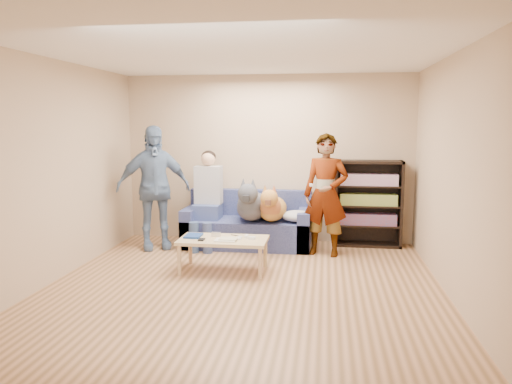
# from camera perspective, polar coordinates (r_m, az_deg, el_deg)

# --- Properties ---
(ground) EXTENTS (5.00, 5.00, 0.00)m
(ground) POSITION_cam_1_polar(r_m,az_deg,el_deg) (5.67, -1.73, -11.25)
(ground) COLOR brown
(ground) RESTS_ON ground
(ceiling) EXTENTS (5.00, 5.00, 0.00)m
(ceiling) POSITION_cam_1_polar(r_m,az_deg,el_deg) (5.40, -1.85, 15.79)
(ceiling) COLOR white
(ceiling) RESTS_ON ground
(wall_back) EXTENTS (4.50, 0.00, 4.50)m
(wall_back) POSITION_cam_1_polar(r_m,az_deg,el_deg) (7.85, 1.33, 3.83)
(wall_back) COLOR tan
(wall_back) RESTS_ON ground
(wall_front) EXTENTS (4.50, 0.00, 4.50)m
(wall_front) POSITION_cam_1_polar(r_m,az_deg,el_deg) (2.97, -10.03, -3.08)
(wall_front) COLOR tan
(wall_front) RESTS_ON ground
(wall_left) EXTENTS (0.00, 5.00, 5.00)m
(wall_left) POSITION_cam_1_polar(r_m,az_deg,el_deg) (6.18, -22.84, 2.10)
(wall_left) COLOR tan
(wall_left) RESTS_ON ground
(wall_right) EXTENTS (0.00, 5.00, 5.00)m
(wall_right) POSITION_cam_1_polar(r_m,az_deg,el_deg) (5.47, 22.14, 1.46)
(wall_right) COLOR tan
(wall_right) RESTS_ON ground
(blanket) EXTENTS (0.47, 0.40, 0.16)m
(blanket) POSITION_cam_1_polar(r_m,az_deg,el_deg) (7.30, 4.77, -2.76)
(blanket) COLOR #A6A7AB
(blanket) RESTS_ON sofa
(person_standing_right) EXTENTS (0.70, 0.54, 1.72)m
(person_standing_right) POSITION_cam_1_polar(r_m,az_deg,el_deg) (7.04, 7.97, -0.32)
(person_standing_right) COLOR gray
(person_standing_right) RESTS_ON ground
(person_standing_left) EXTENTS (1.15, 0.88, 1.82)m
(person_standing_left) POSITION_cam_1_polar(r_m,az_deg,el_deg) (7.49, -11.63, 0.49)
(person_standing_left) COLOR #6A82AA
(person_standing_left) RESTS_ON ground
(held_controller) EXTENTS (0.05, 0.12, 0.03)m
(held_controller) POSITION_cam_1_polar(r_m,az_deg,el_deg) (6.83, 6.31, 0.80)
(held_controller) COLOR silver
(held_controller) RESTS_ON person_standing_right
(notebook_blue) EXTENTS (0.20, 0.26, 0.03)m
(notebook_blue) POSITION_cam_1_polar(r_m,az_deg,el_deg) (6.42, -7.17, -4.98)
(notebook_blue) COLOR navy
(notebook_blue) RESTS_ON coffee_table
(papers) EXTENTS (0.26, 0.20, 0.02)m
(papers) POSITION_cam_1_polar(r_m,az_deg,el_deg) (6.18, -3.49, -5.50)
(papers) COLOR silver
(papers) RESTS_ON coffee_table
(magazine) EXTENTS (0.22, 0.17, 0.01)m
(magazine) POSITION_cam_1_polar(r_m,az_deg,el_deg) (6.19, -3.18, -5.34)
(magazine) COLOR beige
(magazine) RESTS_ON coffee_table
(camera_silver) EXTENTS (0.11, 0.06, 0.05)m
(camera_silver) POSITION_cam_1_polar(r_m,az_deg,el_deg) (6.42, -4.59, -4.83)
(camera_silver) COLOR silver
(camera_silver) RESTS_ON coffee_table
(controller_a) EXTENTS (0.04, 0.13, 0.03)m
(controller_a) POSITION_cam_1_polar(r_m,az_deg,el_deg) (6.33, -1.08, -5.09)
(controller_a) COLOR white
(controller_a) RESTS_ON coffee_table
(controller_b) EXTENTS (0.09, 0.06, 0.03)m
(controller_b) POSITION_cam_1_polar(r_m,az_deg,el_deg) (6.24, -0.47, -5.28)
(controller_b) COLOR white
(controller_b) RESTS_ON coffee_table
(headphone_cup_a) EXTENTS (0.07, 0.07, 0.02)m
(headphone_cup_a) POSITION_cam_1_polar(r_m,az_deg,el_deg) (6.23, -1.98, -5.36)
(headphone_cup_a) COLOR white
(headphone_cup_a) RESTS_ON coffee_table
(headphone_cup_b) EXTENTS (0.07, 0.07, 0.02)m
(headphone_cup_b) POSITION_cam_1_polar(r_m,az_deg,el_deg) (6.30, -1.86, -5.19)
(headphone_cup_b) COLOR silver
(headphone_cup_b) RESTS_ON coffee_table
(pen_orange) EXTENTS (0.13, 0.06, 0.01)m
(pen_orange) POSITION_cam_1_polar(r_m,az_deg,el_deg) (6.14, -4.25, -5.63)
(pen_orange) COLOR #CA6C1C
(pen_orange) RESTS_ON coffee_table
(pen_black) EXTENTS (0.13, 0.08, 0.01)m
(pen_black) POSITION_cam_1_polar(r_m,az_deg,el_deg) (6.44, -2.38, -4.98)
(pen_black) COLOR black
(pen_black) RESTS_ON coffee_table
(wallet) EXTENTS (0.07, 0.12, 0.02)m
(wallet) POSITION_cam_1_polar(r_m,az_deg,el_deg) (6.23, -6.24, -5.43)
(wallet) COLOR black
(wallet) RESTS_ON coffee_table
(sofa) EXTENTS (1.90, 0.85, 0.82)m
(sofa) POSITION_cam_1_polar(r_m,az_deg,el_deg) (7.63, -0.92, -4.02)
(sofa) COLOR #515B93
(sofa) RESTS_ON ground
(person_seated) EXTENTS (0.40, 0.73, 1.47)m
(person_seated) POSITION_cam_1_polar(r_m,az_deg,el_deg) (7.53, -5.61, -0.41)
(person_seated) COLOR #3E5189
(person_seated) RESTS_ON sofa
(dog_gray) EXTENTS (0.47, 1.28, 0.68)m
(dog_gray) POSITION_cam_1_polar(r_m,az_deg,el_deg) (7.34, -0.45, -1.43)
(dog_gray) COLOR #52535C
(dog_gray) RESTS_ON sofa
(dog_tan) EXTENTS (0.41, 1.16, 0.59)m
(dog_tan) POSITION_cam_1_polar(r_m,az_deg,el_deg) (7.29, 1.85, -1.75)
(dog_tan) COLOR #BD8639
(dog_tan) RESTS_ON sofa
(coffee_table) EXTENTS (1.10, 0.60, 0.42)m
(coffee_table) POSITION_cam_1_polar(r_m,az_deg,el_deg) (6.30, -3.75, -5.75)
(coffee_table) COLOR #DAC686
(coffee_table) RESTS_ON ground
(bookshelf) EXTENTS (1.00, 0.34, 1.30)m
(bookshelf) POSITION_cam_1_polar(r_m,az_deg,el_deg) (7.72, 12.67, -1.07)
(bookshelf) COLOR black
(bookshelf) RESTS_ON ground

